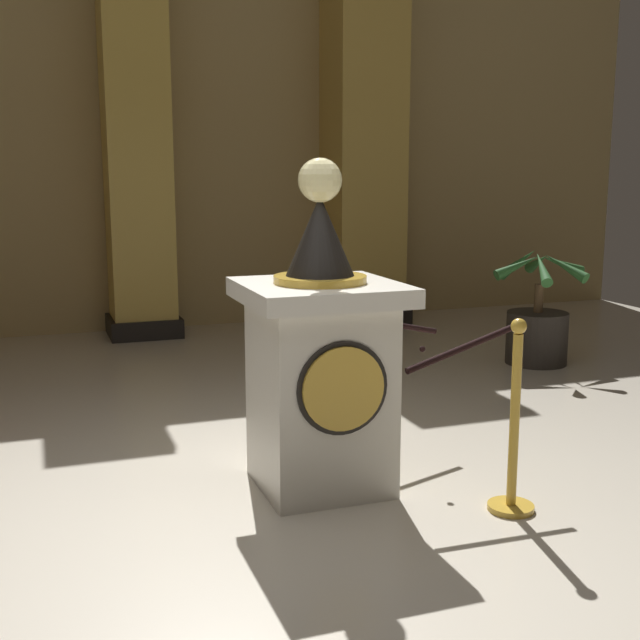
{
  "coord_description": "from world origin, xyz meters",
  "views": [
    {
      "loc": [
        -1.09,
        -3.75,
        1.72
      ],
      "look_at": [
        0.35,
        0.25,
        0.94
      ],
      "focal_mm": 45.3,
      "sensor_mm": 36.0,
      "label": 1
    }
  ],
  "objects_px": {
    "stanchion_far": "(352,374)",
    "stanchion_near": "(513,445)",
    "pedestal_clock": "(320,363)",
    "potted_palm_right": "(537,326)"
  },
  "relations": [
    {
      "from": "pedestal_clock",
      "to": "potted_palm_right",
      "type": "relative_size",
      "value": 1.65
    },
    {
      "from": "stanchion_far",
      "to": "potted_palm_right",
      "type": "distance_m",
      "value": 2.57
    },
    {
      "from": "stanchion_far",
      "to": "potted_palm_right",
      "type": "height_order",
      "value": "potted_palm_right"
    },
    {
      "from": "pedestal_clock",
      "to": "stanchion_near",
      "type": "distance_m",
      "value": 1.1
    },
    {
      "from": "stanchion_far",
      "to": "stanchion_near",
      "type": "bearing_deg",
      "value": -80.29
    },
    {
      "from": "stanchion_near",
      "to": "stanchion_far",
      "type": "distance_m",
      "value": 1.57
    },
    {
      "from": "stanchion_near",
      "to": "potted_palm_right",
      "type": "bearing_deg",
      "value": 53.36
    },
    {
      "from": "stanchion_near",
      "to": "stanchion_far",
      "type": "height_order",
      "value": "stanchion_far"
    },
    {
      "from": "potted_palm_right",
      "to": "pedestal_clock",
      "type": "bearing_deg",
      "value": -143.8
    },
    {
      "from": "pedestal_clock",
      "to": "potted_palm_right",
      "type": "bearing_deg",
      "value": 36.2
    }
  ]
}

